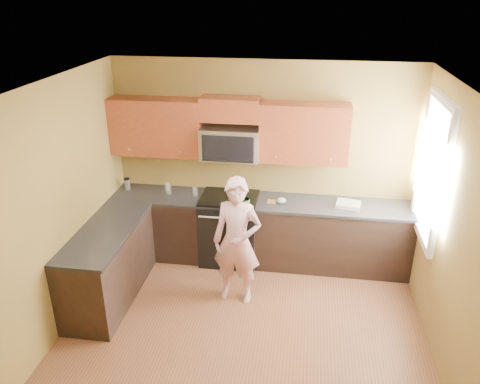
% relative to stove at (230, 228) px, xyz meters
% --- Properties ---
extents(floor, '(4.00, 4.00, 0.00)m').
position_rel_stove_xyz_m(floor, '(0.40, -1.68, -0.47)').
color(floor, brown).
rests_on(floor, ground).
extents(ceiling, '(4.00, 4.00, 0.00)m').
position_rel_stove_xyz_m(ceiling, '(0.40, -1.68, 2.23)').
color(ceiling, white).
rests_on(ceiling, ground).
extents(wall_back, '(4.00, 0.00, 4.00)m').
position_rel_stove_xyz_m(wall_back, '(0.40, 0.32, 0.88)').
color(wall_back, olive).
rests_on(wall_back, ground).
extents(wall_left, '(0.00, 4.00, 4.00)m').
position_rel_stove_xyz_m(wall_left, '(-1.60, -1.68, 0.88)').
color(wall_left, olive).
rests_on(wall_left, ground).
extents(wall_right, '(0.00, 4.00, 4.00)m').
position_rel_stove_xyz_m(wall_right, '(2.40, -1.68, 0.88)').
color(wall_right, olive).
rests_on(wall_right, ground).
extents(cabinet_back_run, '(4.00, 0.60, 0.88)m').
position_rel_stove_xyz_m(cabinet_back_run, '(0.40, 0.02, -0.03)').
color(cabinet_back_run, black).
rests_on(cabinet_back_run, floor).
extents(cabinet_left_run, '(0.60, 1.60, 0.88)m').
position_rel_stove_xyz_m(cabinet_left_run, '(-1.30, -1.08, -0.03)').
color(cabinet_left_run, black).
rests_on(cabinet_left_run, floor).
extents(countertop_back, '(4.00, 0.62, 0.04)m').
position_rel_stove_xyz_m(countertop_back, '(0.40, 0.01, 0.43)').
color(countertop_back, black).
rests_on(countertop_back, cabinet_back_run).
extents(countertop_left, '(0.62, 1.60, 0.04)m').
position_rel_stove_xyz_m(countertop_left, '(-1.29, -1.08, 0.43)').
color(countertop_left, black).
rests_on(countertop_left, cabinet_left_run).
extents(stove, '(0.76, 0.65, 0.95)m').
position_rel_stove_xyz_m(stove, '(0.00, 0.00, 0.00)').
color(stove, black).
rests_on(stove, floor).
extents(microwave, '(0.76, 0.40, 0.42)m').
position_rel_stove_xyz_m(microwave, '(0.00, 0.12, 0.97)').
color(microwave, silver).
rests_on(microwave, wall_back).
extents(upper_cab_left, '(1.22, 0.33, 0.75)m').
position_rel_stove_xyz_m(upper_cab_left, '(-0.99, 0.16, 0.97)').
color(upper_cab_left, brown).
rests_on(upper_cab_left, wall_back).
extents(upper_cab_right, '(1.12, 0.33, 0.75)m').
position_rel_stove_xyz_m(upper_cab_right, '(0.94, 0.16, 0.97)').
color(upper_cab_right, brown).
rests_on(upper_cab_right, wall_back).
extents(upper_cab_over_mw, '(0.76, 0.33, 0.30)m').
position_rel_stove_xyz_m(upper_cab_over_mw, '(0.00, 0.16, 1.62)').
color(upper_cab_over_mw, brown).
rests_on(upper_cab_over_mw, wall_back).
extents(window, '(0.06, 1.06, 1.66)m').
position_rel_stove_xyz_m(window, '(2.38, -0.48, 1.17)').
color(window, white).
rests_on(window, wall_right).
extents(woman, '(0.62, 0.44, 1.58)m').
position_rel_stove_xyz_m(woman, '(0.24, -0.87, 0.31)').
color(woman, pink).
rests_on(woman, floor).
extents(frying_pan, '(0.37, 0.49, 0.06)m').
position_rel_stove_xyz_m(frying_pan, '(0.12, -0.24, 0.47)').
color(frying_pan, black).
rests_on(frying_pan, stove).
extents(butter_tub, '(0.12, 0.12, 0.08)m').
position_rel_stove_xyz_m(butter_tub, '(0.23, -0.11, 0.45)').
color(butter_tub, yellow).
rests_on(butter_tub, countertop_back).
extents(toast_slice, '(0.12, 0.12, 0.01)m').
position_rel_stove_xyz_m(toast_slice, '(0.57, -0.02, 0.45)').
color(toast_slice, '#B27F47').
rests_on(toast_slice, countertop_back).
extents(napkin_a, '(0.11, 0.12, 0.06)m').
position_rel_stove_xyz_m(napkin_a, '(0.11, -0.05, 0.48)').
color(napkin_a, silver).
rests_on(napkin_a, countertop_back).
extents(napkin_b, '(0.14, 0.15, 0.07)m').
position_rel_stove_xyz_m(napkin_b, '(0.70, -0.02, 0.48)').
color(napkin_b, silver).
rests_on(napkin_b, countertop_back).
extents(dish_towel, '(0.34, 0.29, 0.05)m').
position_rel_stove_xyz_m(dish_towel, '(1.56, 0.00, 0.47)').
color(dish_towel, white).
rests_on(dish_towel, countertop_back).
extents(travel_mug, '(0.10, 0.10, 0.17)m').
position_rel_stove_xyz_m(travel_mug, '(-1.46, 0.10, 0.45)').
color(travel_mug, silver).
rests_on(travel_mug, countertop_back).
extents(glass_a, '(0.09, 0.09, 0.12)m').
position_rel_stove_xyz_m(glass_a, '(-0.85, 0.05, 0.51)').
color(glass_a, silver).
rests_on(glass_a, countertop_back).
extents(glass_b, '(0.07, 0.07, 0.12)m').
position_rel_stove_xyz_m(glass_b, '(-0.90, 0.13, 0.51)').
color(glass_b, silver).
rests_on(glass_b, countertop_back).
extents(glass_c, '(0.08, 0.08, 0.12)m').
position_rel_stove_xyz_m(glass_c, '(-0.47, 0.04, 0.51)').
color(glass_c, silver).
rests_on(glass_c, countertop_back).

